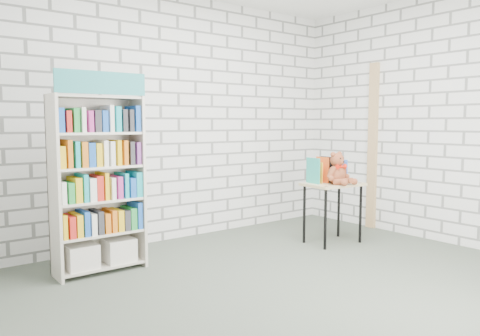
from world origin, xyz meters
TOP-DOWN VIEW (x-y plane):
  - ground at (0.00, 0.00)m, footprint 4.50×4.50m
  - room_shell at (0.00, 0.00)m, footprint 4.52×4.02m
  - bookshelf at (-1.22, 1.36)m, footprint 0.80×0.31m
  - display_table at (1.23, 0.74)m, footprint 0.67×0.49m
  - table_books at (1.24, 0.84)m, footprint 0.46×0.23m
  - teddy_bear at (1.20, 0.64)m, footprint 0.33×0.30m
  - door_trim at (2.23, 0.95)m, footprint 0.05×0.12m

SIDE VIEW (x-z plane):
  - ground at x=0.00m, z-range 0.00..0.00m
  - display_table at x=1.23m, z-range 0.24..0.93m
  - table_books at x=1.24m, z-range 0.68..0.94m
  - bookshelf at x=-1.22m, z-range -0.08..1.71m
  - teddy_bear at x=1.20m, z-range 0.64..1.00m
  - door_trim at x=2.23m, z-range 0.00..2.10m
  - room_shell at x=0.00m, z-range 0.38..3.19m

